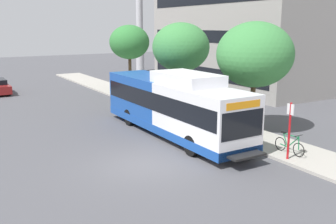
{
  "coord_description": "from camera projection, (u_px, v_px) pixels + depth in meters",
  "views": [
    {
      "loc": [
        -7.36,
        -14.29,
        6.01
      ],
      "look_at": [
        2.87,
        2.57,
        1.6
      ],
      "focal_mm": 41.11,
      "sensor_mm": 36.0,
      "label": 1
    }
  ],
  "objects": [
    {
      "name": "sidewalk_curb",
      "position": [
        194.0,
        118.0,
        25.5
      ],
      "size": [
        3.0,
        56.0,
        0.14
      ],
      "primitive_type": "cube",
      "color": "#A8A399",
      "rests_on": "ground"
    },
    {
      "name": "ground_plane",
      "position": [
        82.0,
        126.0,
        23.64
      ],
      "size": [
        120.0,
        120.0,
        0.0
      ],
      "primitive_type": "plane",
      "color": "#4C4C51"
    },
    {
      "name": "bus_stop_sign_pole",
      "position": [
        290.0,
        127.0,
        17.07
      ],
      "size": [
        0.1,
        0.36,
        2.6
      ],
      "color": "red",
      "rests_on": "sidewalk_curb"
    },
    {
      "name": "street_tree_mid_block",
      "position": [
        181.0,
        47.0,
        27.17
      ],
      "size": [
        4.05,
        4.05,
        6.15
      ],
      "color": "#4C3823",
      "rests_on": "sidewalk_curb"
    },
    {
      "name": "lattice_comm_tower",
      "position": [
        139.0,
        13.0,
        50.78
      ],
      "size": [
        1.1,
        1.1,
        23.67
      ],
      "color": "#B7B7BC",
      "rests_on": "ground"
    },
    {
      "name": "bicycle_parked",
      "position": [
        289.0,
        145.0,
        18.04
      ],
      "size": [
        0.52,
        1.76,
        1.02
      ],
      "color": "black",
      "rests_on": "sidewalk_curb"
    },
    {
      "name": "street_tree_near_stop",
      "position": [
        255.0,
        55.0,
        21.29
      ],
      "size": [
        4.27,
        4.27,
        6.15
      ],
      "color": "#4C3823",
      "rests_on": "sidewalk_curb"
    },
    {
      "name": "transit_bus",
      "position": [
        173.0,
        105.0,
        21.39
      ],
      "size": [
        2.58,
        12.25,
        3.65
      ],
      "color": "white",
      "rests_on": "ground"
    },
    {
      "name": "street_tree_far_block",
      "position": [
        129.0,
        42.0,
        34.12
      ],
      "size": [
        3.55,
        3.55,
        6.0
      ],
      "color": "#4C3823",
      "rests_on": "sidewalk_curb"
    }
  ]
}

